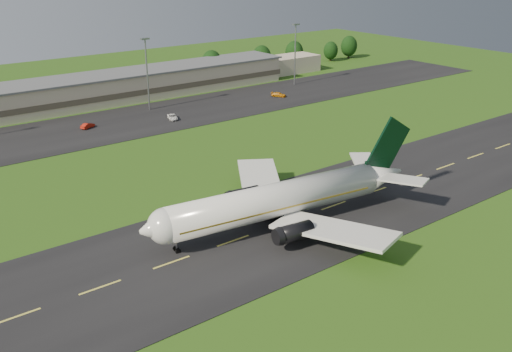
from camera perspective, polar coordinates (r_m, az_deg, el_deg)
ground at (r=103.00m, az=7.76°, el=-3.00°), size 360.00×360.00×0.00m
taxiway at (r=102.98m, az=7.76°, el=-2.97°), size 220.00×30.00×0.10m
apron at (r=158.78m, az=-10.85°, el=5.67°), size 260.00×30.00×0.10m
airliner at (r=93.20m, az=2.43°, el=-2.39°), size 51.15×41.81×15.57m
terminal at (r=181.73m, az=-12.64°, el=8.81°), size 145.00×16.00×8.40m
light_mast_centre at (r=165.10m, az=-10.88°, el=10.80°), size 2.40×1.20×20.35m
light_mast_east at (r=195.54m, az=3.95°, el=12.75°), size 2.40×1.20×20.35m
tree_line at (r=204.03m, az=-5.82°, el=10.86°), size 193.32×9.07×10.13m
service_vehicle_b at (r=153.14m, az=-16.49°, el=4.85°), size 4.28×3.15×1.35m
service_vehicle_c at (r=156.49m, az=-8.35°, el=5.86°), size 3.61×5.25×1.33m
service_vehicle_d at (r=180.02m, az=2.28°, el=8.14°), size 4.21×4.87×1.34m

